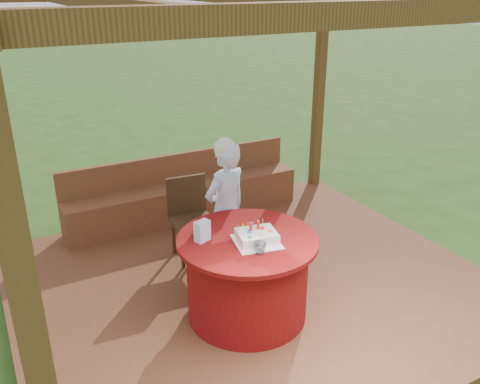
{
  "coord_description": "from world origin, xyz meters",
  "views": [
    {
      "loc": [
        -2.18,
        -3.78,
        2.93
      ],
      "look_at": [
        0.0,
        0.25,
        1.0
      ],
      "focal_mm": 38.0,
      "sensor_mm": 36.0,
      "label": 1
    }
  ],
  "objects_px": {
    "birthday_cake": "(257,237)",
    "gift_bag": "(202,231)",
    "bench": "(185,197)",
    "table": "(247,276)",
    "chair": "(190,214)",
    "drinking_glass": "(260,248)",
    "elderly_woman": "(226,208)"
  },
  "relations": [
    {
      "from": "bench",
      "to": "chair",
      "type": "distance_m",
      "value": 1.0
    },
    {
      "from": "gift_bag",
      "to": "drinking_glass",
      "type": "height_order",
      "value": "gift_bag"
    },
    {
      "from": "chair",
      "to": "drinking_glass",
      "type": "relative_size",
      "value": 8.59
    },
    {
      "from": "elderly_woman",
      "to": "birthday_cake",
      "type": "relative_size",
      "value": 3.34
    },
    {
      "from": "drinking_glass",
      "to": "chair",
      "type": "bearing_deg",
      "value": 88.86
    },
    {
      "from": "chair",
      "to": "gift_bag",
      "type": "height_order",
      "value": "gift_bag"
    },
    {
      "from": "chair",
      "to": "birthday_cake",
      "type": "bearing_deg",
      "value": -88.22
    },
    {
      "from": "chair",
      "to": "elderly_woman",
      "type": "height_order",
      "value": "elderly_woman"
    },
    {
      "from": "chair",
      "to": "elderly_woman",
      "type": "xyz_separation_m",
      "value": [
        0.17,
        -0.51,
        0.24
      ]
    },
    {
      "from": "chair",
      "to": "elderly_woman",
      "type": "relative_size",
      "value": 0.61
    },
    {
      "from": "elderly_woman",
      "to": "gift_bag",
      "type": "relative_size",
      "value": 8.06
    },
    {
      "from": "chair",
      "to": "birthday_cake",
      "type": "relative_size",
      "value": 2.04
    },
    {
      "from": "table",
      "to": "gift_bag",
      "type": "xyz_separation_m",
      "value": [
        -0.35,
        0.15,
        0.47
      ]
    },
    {
      "from": "birthday_cake",
      "to": "gift_bag",
      "type": "height_order",
      "value": "gift_bag"
    },
    {
      "from": "bench",
      "to": "drinking_glass",
      "type": "xyz_separation_m",
      "value": [
        -0.34,
        -2.44,
        0.56
      ]
    },
    {
      "from": "chair",
      "to": "birthday_cake",
      "type": "distance_m",
      "value": 1.38
    },
    {
      "from": "drinking_glass",
      "to": "gift_bag",
      "type": "bearing_deg",
      "value": 127.17
    },
    {
      "from": "elderly_woman",
      "to": "gift_bag",
      "type": "distance_m",
      "value": 0.8
    },
    {
      "from": "table",
      "to": "chair",
      "type": "bearing_deg",
      "value": 90.33
    },
    {
      "from": "chair",
      "to": "gift_bag",
      "type": "relative_size",
      "value": 4.91
    },
    {
      "from": "bench",
      "to": "elderly_woman",
      "type": "bearing_deg",
      "value": -95.71
    },
    {
      "from": "table",
      "to": "gift_bag",
      "type": "height_order",
      "value": "gift_bag"
    },
    {
      "from": "drinking_glass",
      "to": "elderly_woman",
      "type": "bearing_deg",
      "value": 78.74
    },
    {
      "from": "elderly_woman",
      "to": "chair",
      "type": "bearing_deg",
      "value": 108.6
    },
    {
      "from": "bench",
      "to": "table",
      "type": "distance_m",
      "value": 2.19
    },
    {
      "from": "elderly_woman",
      "to": "drinking_glass",
      "type": "bearing_deg",
      "value": -101.26
    },
    {
      "from": "drinking_glass",
      "to": "birthday_cake",
      "type": "bearing_deg",
      "value": 67.39
    },
    {
      "from": "birthday_cake",
      "to": "elderly_woman",
      "type": "bearing_deg",
      "value": 81.23
    },
    {
      "from": "birthday_cake",
      "to": "gift_bag",
      "type": "relative_size",
      "value": 2.41
    },
    {
      "from": "bench",
      "to": "table",
      "type": "relative_size",
      "value": 2.47
    },
    {
      "from": "birthday_cake",
      "to": "drinking_glass",
      "type": "height_order",
      "value": "birthday_cake"
    },
    {
      "from": "elderly_woman",
      "to": "drinking_glass",
      "type": "relative_size",
      "value": 14.1
    }
  ]
}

